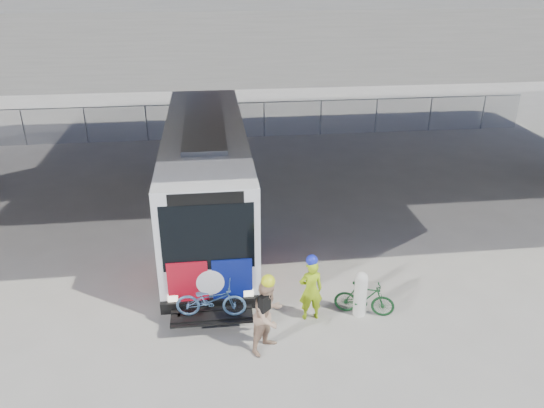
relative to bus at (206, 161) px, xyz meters
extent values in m
plane|color=#9E9991|center=(2.00, -2.62, -2.11)|extent=(160.00, 160.00, 0.00)
cube|color=silver|center=(0.00, -0.03, -0.16)|extent=(2.55, 12.00, 3.20)
cube|color=black|center=(0.00, 0.47, 0.48)|extent=(2.61, 11.00, 1.28)
cube|color=black|center=(0.00, -5.98, 0.23)|extent=(2.24, 0.12, 1.76)
cube|color=black|center=(0.00, -5.98, 1.25)|extent=(1.78, 0.12, 0.30)
cube|color=black|center=(0.00, -6.08, -1.66)|extent=(2.55, 0.20, 0.30)
cube|color=#A80C1C|center=(-0.55, -6.05, -1.01)|extent=(1.00, 0.08, 1.20)
cube|color=navy|center=(0.55, -6.05, -1.01)|extent=(1.00, 0.08, 1.20)
cylinder|color=silver|center=(0.00, -6.07, -1.01)|extent=(0.70, 0.06, 0.70)
cube|color=gray|center=(0.00, -0.03, 1.51)|extent=(1.28, 7.20, 0.14)
cube|color=black|center=(0.00, -6.58, -1.66)|extent=(2.00, 0.70, 0.06)
cylinder|color=black|center=(-1.16, -4.43, -1.61)|extent=(0.30, 1.00, 1.00)
cylinder|color=black|center=(1.15, -4.43, -1.61)|extent=(0.30, 1.00, 1.00)
cylinder|color=black|center=(-1.16, 4.17, -1.61)|extent=(0.30, 1.00, 1.00)
cylinder|color=black|center=(1.15, 4.17, -1.61)|extent=(0.30, 1.00, 1.00)
cube|color=#A80C1C|center=(-1.31, -3.83, -0.81)|extent=(0.06, 2.60, 1.70)
cube|color=navy|center=(-1.31, -2.23, -0.81)|extent=(0.06, 1.40, 1.70)
cube|color=#A80C1C|center=(1.30, -3.83, -0.81)|extent=(0.06, 2.60, 1.70)
cube|color=navy|center=(1.30, -2.23, -0.81)|extent=(0.06, 1.40, 1.70)
imported|color=#416690|center=(0.00, -6.58, -1.18)|extent=(1.76, 0.79, 0.89)
cube|color=#605E59|center=(2.00, 1.38, 4.64)|extent=(40.00, 16.00, 1.50)
cylinder|color=gray|center=(-10.00, 9.38, -1.21)|extent=(0.06, 0.06, 1.80)
cylinder|color=gray|center=(-6.00, 9.38, -1.21)|extent=(0.06, 0.06, 1.80)
cylinder|color=gray|center=(-2.00, 9.38, -1.21)|extent=(0.06, 0.06, 1.80)
cylinder|color=gray|center=(2.00, 9.38, -1.21)|extent=(0.06, 0.06, 1.80)
cylinder|color=gray|center=(6.00, 9.38, -1.21)|extent=(0.06, 0.06, 1.80)
cylinder|color=gray|center=(10.00, 9.38, -1.21)|extent=(0.06, 0.06, 1.80)
cylinder|color=gray|center=(14.00, 9.38, -1.21)|extent=(0.06, 0.06, 1.80)
plane|color=gray|center=(2.00, 9.38, -1.21)|extent=(30.00, 0.00, 30.00)
cube|color=gray|center=(2.00, 9.38, -0.29)|extent=(30.00, 0.05, 0.04)
cube|color=brown|center=(26.00, 37.38, 1.89)|extent=(10.00, 8.00, 8.00)
cylinder|color=silver|center=(3.80, -6.33, -1.56)|extent=(0.33, 0.33, 1.09)
sphere|color=silver|center=(3.80, -6.33, -1.01)|extent=(0.33, 0.33, 0.33)
imported|color=#ACD816|center=(2.50, -6.33, -1.27)|extent=(0.64, 0.45, 1.69)
sphere|color=#1826CF|center=(2.50, -6.33, -0.40)|extent=(0.29, 0.29, 0.29)
imported|color=tan|center=(1.30, -7.38, -1.19)|extent=(1.13, 1.12, 1.85)
sphere|color=#E8F81A|center=(1.30, -7.38, -0.24)|extent=(0.32, 0.32, 0.32)
cube|color=black|center=(1.20, -7.52, -0.71)|extent=(0.31, 0.31, 0.40)
imported|color=#143F1D|center=(3.91, -6.33, -1.64)|extent=(1.61, 0.92, 0.93)
camera|label=1|loc=(0.18, -17.34, 6.23)|focal=35.00mm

